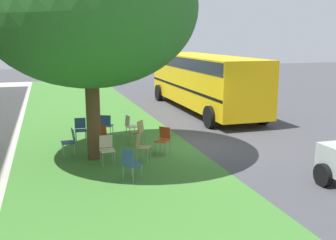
% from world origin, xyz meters
% --- Properties ---
extents(ground, '(80.00, 80.00, 0.00)m').
position_xyz_m(ground, '(0.00, 0.00, 0.00)').
color(ground, '#424247').
extents(grass_verge, '(48.00, 6.00, 0.01)m').
position_xyz_m(grass_verge, '(0.00, 3.20, 0.00)').
color(grass_verge, '#3D752D').
rests_on(grass_verge, ground).
extents(street_tree, '(6.50, 6.50, 7.08)m').
position_xyz_m(street_tree, '(-0.33, 3.70, 4.66)').
color(street_tree, brown).
rests_on(street_tree, ground).
extents(chair_0, '(0.59, 0.59, 0.88)m').
position_xyz_m(chair_0, '(0.92, 2.00, 0.52)').
color(chair_0, olive).
rests_on(chair_0, ground).
extents(chair_1, '(0.43, 0.43, 0.88)m').
position_xyz_m(chair_1, '(1.93, 3.94, 0.52)').
color(chair_1, '#335184').
rests_on(chair_1, ground).
extents(chair_2, '(0.44, 0.44, 0.88)m').
position_xyz_m(chair_2, '(-1.00, 3.41, 0.52)').
color(chair_2, beige).
rests_on(chair_2, ground).
extents(chair_3, '(0.46, 0.46, 0.88)m').
position_xyz_m(chair_3, '(0.25, 4.42, 0.52)').
color(chair_3, '#335184').
rests_on(chair_3, ground).
extents(chair_4, '(0.59, 0.59, 0.88)m').
position_xyz_m(chair_4, '(0.50, 3.42, 0.52)').
color(chair_4, '#C64C1E').
rests_on(chair_4, ground).
extents(chair_5, '(0.59, 0.59, 0.88)m').
position_xyz_m(chair_5, '(-0.41, 1.44, 0.52)').
color(chair_5, '#C64C1E').
rests_on(chair_5, ground).
extents(chair_6, '(0.57, 0.57, 0.88)m').
position_xyz_m(chair_6, '(-1.05, 2.34, 0.52)').
color(chair_6, olive).
rests_on(chair_6, ground).
extents(chair_7, '(0.55, 0.54, 0.88)m').
position_xyz_m(chair_7, '(2.33, 2.93, 0.52)').
color(chair_7, '#335184').
rests_on(chair_7, ground).
extents(chair_8, '(0.48, 0.48, 0.88)m').
position_xyz_m(chair_8, '(1.94, 2.07, 0.52)').
color(chair_8, beige).
rests_on(chair_8, ground).
extents(chair_9, '(0.58, 0.58, 0.88)m').
position_xyz_m(chair_9, '(-2.64, 3.02, 0.52)').
color(chair_9, '#335184').
rests_on(chair_9, ground).
extents(school_bus, '(10.40, 2.80, 2.88)m').
position_xyz_m(school_bus, '(6.64, -2.78, 1.76)').
color(school_bus, yellow).
rests_on(school_bus, ground).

